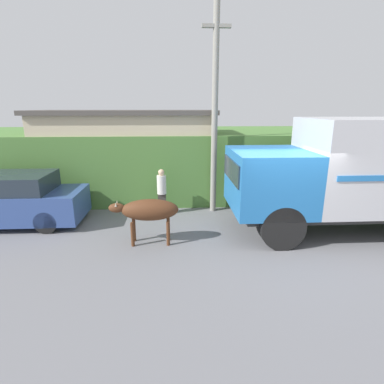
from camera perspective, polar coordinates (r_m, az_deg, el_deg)
ground_plane at (r=8.40m, az=16.79°, el=-9.84°), size 60.00×60.00×0.00m
hillside_embankment at (r=13.57m, az=8.74°, el=6.11°), size 32.00×5.49×2.58m
building_backdrop at (r=11.89m, az=-12.11°, el=6.74°), size 6.67×2.70×3.44m
cargo_truck at (r=9.73m, az=29.69°, el=3.46°), size 6.98×2.47×3.26m
brown_cow at (r=7.95m, az=-8.32°, el=-3.53°), size 1.82×0.57×1.24m
parked_suv at (r=10.80m, az=-31.56°, el=-1.39°), size 4.51×1.76×1.60m
pedestrian_on_hill at (r=10.14m, az=-5.79°, el=0.43°), size 0.32×0.32×1.57m
utility_pole at (r=10.12m, az=4.36°, el=15.50°), size 0.90×0.20×6.72m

